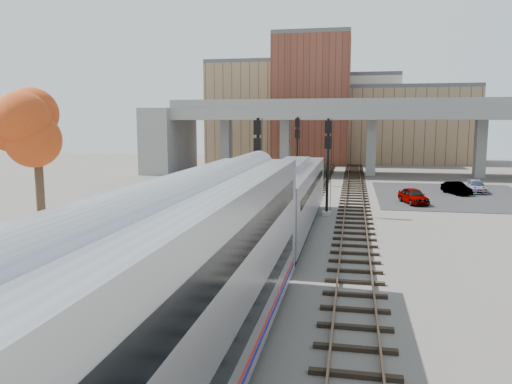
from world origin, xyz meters
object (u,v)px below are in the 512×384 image
(coach, at_px, (131,347))
(car_a, at_px, (413,196))
(signal_mast_near, at_px, (258,174))
(signal_mast_far, at_px, (297,151))
(car_b, at_px, (456,188))
(car_c, at_px, (476,187))
(signal_mast_mid, at_px, (327,168))
(tree, at_px, (36,129))
(locomotive, at_px, (290,195))

(coach, height_order, car_a, coach)
(signal_mast_near, distance_m, signal_mast_far, 22.42)
(car_b, distance_m, car_c, 2.66)
(coach, height_order, car_c, coach)
(coach, xyz_separation_m, signal_mast_mid, (2.00, 28.24, 0.68))
(coach, relative_size, car_b, 7.16)
(signal_mast_near, relative_size, tree, 0.81)
(tree, bearing_deg, locomotive, 31.28)
(signal_mast_mid, distance_m, car_b, 17.42)
(tree, relative_size, car_a, 2.28)
(signal_mast_far, bearing_deg, signal_mast_near, -90.00)
(coach, bearing_deg, signal_mast_mid, 85.95)
(tree, distance_m, car_a, 29.21)
(coach, height_order, signal_mast_far, signal_mast_far)
(coach, bearing_deg, tree, 128.61)
(signal_mast_mid, xyz_separation_m, tree, (-14.15, -13.02, 2.94))
(car_a, bearing_deg, car_c, 34.20)
(signal_mast_far, relative_size, car_b, 2.09)
(tree, bearing_deg, car_c, 44.91)
(signal_mast_near, height_order, car_b, signal_mast_near)
(signal_mast_near, distance_m, car_c, 26.60)
(locomotive, distance_m, tree, 14.81)
(locomotive, bearing_deg, coach, -90.00)
(car_b, bearing_deg, signal_mast_mid, -152.96)
(locomotive, height_order, car_b, locomotive)
(car_a, bearing_deg, signal_mast_far, 119.73)
(locomotive, height_order, car_a, locomotive)
(coach, bearing_deg, signal_mast_far, 92.65)
(signal_mast_near, relative_size, car_a, 1.85)
(coach, xyz_separation_m, car_b, (13.36, 41.13, -2.18))
(car_c, bearing_deg, signal_mast_far, 174.03)
(signal_mast_mid, relative_size, signal_mast_far, 0.96)
(signal_mast_far, xyz_separation_m, car_a, (10.89, -10.64, -2.97))
(signal_mast_mid, relative_size, car_c, 1.77)
(signal_mast_far, xyz_separation_m, car_c, (17.57, -2.65, -3.05))
(locomotive, relative_size, signal_mast_near, 2.71)
(car_a, bearing_deg, coach, -120.12)
(coach, relative_size, signal_mast_far, 3.43)
(signal_mast_mid, distance_m, car_c, 20.00)
(tree, distance_m, car_c, 39.43)
(coach, relative_size, signal_mast_mid, 3.57)
(signal_mast_near, distance_m, signal_mast_mid, 6.67)
(signal_mast_mid, bearing_deg, car_c, 47.14)
(car_b, bearing_deg, car_a, -147.23)
(signal_mast_mid, xyz_separation_m, signal_mast_far, (-4.10, 17.16, 0.19))
(coach, distance_m, signal_mast_near, 23.09)
(signal_mast_near, bearing_deg, tree, -142.33)
(coach, xyz_separation_m, signal_mast_near, (-2.10, 22.98, 0.68))
(locomotive, xyz_separation_m, car_b, (13.36, 18.52, -1.66))
(signal_mast_near, bearing_deg, car_c, 48.38)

